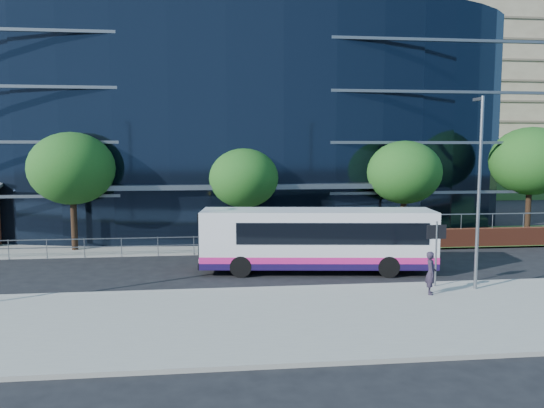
{
  "coord_description": "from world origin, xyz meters",
  "views": [
    {
      "loc": [
        -5.0,
        -22.86,
        6.03
      ],
      "look_at": [
        -1.43,
        8.0,
        2.76
      ],
      "focal_mm": 35.0,
      "sensor_mm": 36.0,
      "label": 1
    }
  ],
  "objects": [
    {
      "name": "ground",
      "position": [
        0.0,
        0.0,
        0.0
      ],
      "size": [
        200.0,
        200.0,
        0.0
      ],
      "primitive_type": "plane",
      "color": "black",
      "rests_on": "ground"
    },
    {
      "name": "city_bus",
      "position": [
        0.22,
        2.22,
        1.62
      ],
      "size": [
        11.52,
        3.94,
        3.06
      ],
      "rotation": [
        0.0,
        0.0,
        -0.12
      ],
      "color": "silver",
      "rests_on": "ground"
    },
    {
      "name": "far_forecourt",
      "position": [
        -6.0,
        11.0,
        0.05
      ],
      "size": [
        50.0,
        8.0,
        0.1
      ],
      "primitive_type": "cube",
      "color": "gray",
      "rests_on": "ground"
    },
    {
      "name": "apartment_block",
      "position": [
        32.0,
        57.21,
        11.11
      ],
      "size": [
        60.0,
        42.0,
        30.0
      ],
      "color": "#2D511E",
      "rests_on": "ground"
    },
    {
      "name": "tree_far_b",
      "position": [
        -3.0,
        9.5,
        4.21
      ],
      "size": [
        4.29,
        4.29,
        6.05
      ],
      "color": "black",
      "rests_on": "ground"
    },
    {
      "name": "guard_railings",
      "position": [
        -8.0,
        7.0,
        0.82
      ],
      "size": [
        24.0,
        0.05,
        1.1
      ],
      "color": "slate",
      "rests_on": "ground"
    },
    {
      "name": "yellow_line_inner",
      "position": [
        0.0,
        -0.65,
        0.01
      ],
      "size": [
        80.0,
        0.08,
        0.01
      ],
      "primitive_type": "cube",
      "color": "gold",
      "rests_on": "ground"
    },
    {
      "name": "tree_far_a",
      "position": [
        -13.0,
        9.0,
        4.86
      ],
      "size": [
        4.95,
        4.95,
        6.98
      ],
      "color": "black",
      "rests_on": "ground"
    },
    {
      "name": "glass_office",
      "position": [
        -4.0,
        20.85,
        8.0
      ],
      "size": [
        44.0,
        23.1,
        16.0
      ],
      "color": "black",
      "rests_on": "ground"
    },
    {
      "name": "yellow_line_outer",
      "position": [
        0.0,
        -0.8,
        0.01
      ],
      "size": [
        80.0,
        0.08,
        0.01
      ],
      "primitive_type": "cube",
      "color": "gold",
      "rests_on": "ground"
    },
    {
      "name": "street_sign",
      "position": [
        4.5,
        -1.59,
        2.15
      ],
      "size": [
        0.85,
        0.09,
        2.8
      ],
      "color": "slate",
      "rests_on": "pavement_near"
    },
    {
      "name": "pavement_near",
      "position": [
        0.0,
        -5.0,
        0.07
      ],
      "size": [
        80.0,
        8.0,
        0.15
      ],
      "primitive_type": "cube",
      "color": "gray",
      "rests_on": "ground"
    },
    {
      "name": "tree_far_c",
      "position": [
        7.0,
        9.0,
        4.54
      ],
      "size": [
        4.62,
        4.62,
        6.51
      ],
      "color": "black",
      "rests_on": "ground"
    },
    {
      "name": "tree_far_d",
      "position": [
        16.0,
        10.0,
        5.19
      ],
      "size": [
        5.28,
        5.28,
        7.44
      ],
      "color": "black",
      "rests_on": "ground"
    },
    {
      "name": "tree_dist_e",
      "position": [
        24.0,
        40.0,
        4.54
      ],
      "size": [
        4.62,
        4.62,
        6.51
      ],
      "color": "black",
      "rests_on": "ground"
    },
    {
      "name": "pedestrian",
      "position": [
        3.8,
        -2.74,
        1.02
      ],
      "size": [
        0.59,
        0.73,
        1.74
      ],
      "primitive_type": "imported",
      "rotation": [
        0.0,
        0.0,
        1.26
      ],
      "color": "#251E2D",
      "rests_on": "pavement_near"
    },
    {
      "name": "kerb",
      "position": [
        0.0,
        -1.0,
        0.08
      ],
      "size": [
        80.0,
        0.25,
        0.16
      ],
      "primitive_type": "cube",
      "color": "gray",
      "rests_on": "ground"
    },
    {
      "name": "streetlight_east",
      "position": [
        6.0,
        -2.17,
        4.44
      ],
      "size": [
        0.15,
        0.77,
        8.0
      ],
      "color": "slate",
      "rests_on": "pavement_near"
    }
  ]
}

